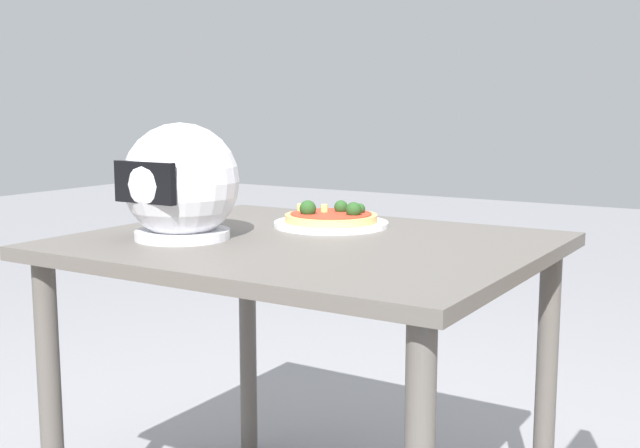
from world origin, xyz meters
name	(u,v)px	position (x,y,z in m)	size (l,w,h in m)	color
dining_table	(308,282)	(0.00, 0.00, 0.65)	(1.01, 0.84, 0.74)	#5B5651
pizza_plate	(331,224)	(0.05, -0.19, 0.75)	(0.28, 0.28, 0.01)	white
pizza	(332,216)	(0.05, -0.19, 0.77)	(0.23, 0.23, 0.05)	tan
motorcycle_helmet	(181,184)	(0.24, 0.14, 0.87)	(0.26, 0.26, 0.26)	silver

